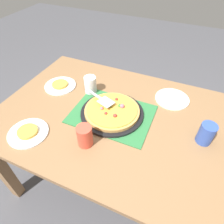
{
  "coord_description": "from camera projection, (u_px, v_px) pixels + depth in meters",
  "views": [
    {
      "loc": [
        -0.34,
        0.78,
        1.58
      ],
      "look_at": [
        0.0,
        0.0,
        0.77
      ],
      "focal_mm": 31.34,
      "sensor_mm": 36.0,
      "label": 1
    }
  ],
  "objects": [
    {
      "name": "served_slice_left",
      "position": [
        28.0,
        131.0,
        1.07
      ],
      "size": [
        0.11,
        0.11,
        0.02
      ],
      "primitive_type": "cylinder",
      "color": "gold",
      "rests_on": "plate_near_left"
    },
    {
      "name": "cup_far",
      "position": [
        85.0,
        136.0,
        0.99
      ],
      "size": [
        0.08,
        0.08,
        0.12
      ],
      "primitive_type": "cylinder",
      "color": "#E04C38",
      "rests_on": "dining_table"
    },
    {
      "name": "cup_corner",
      "position": [
        90.0,
        85.0,
        1.31
      ],
      "size": [
        0.08,
        0.08,
        0.12
      ],
      "primitive_type": "cylinder",
      "color": "white",
      "rests_on": "dining_table"
    },
    {
      "name": "pizza_pan",
      "position": [
        112.0,
        113.0,
        1.18
      ],
      "size": [
        0.38,
        0.38,
        0.01
      ],
      "primitive_type": "cylinder",
      "color": "black",
      "rests_on": "placemat"
    },
    {
      "name": "pizza_server",
      "position": [
        101.0,
        98.0,
        1.19
      ],
      "size": [
        0.23,
        0.12,
        0.01
      ],
      "color": "silver",
      "rests_on": "pizza"
    },
    {
      "name": "pizza",
      "position": [
        112.0,
        110.0,
        1.17
      ],
      "size": [
        0.33,
        0.33,
        0.05
      ],
      "color": "tan",
      "rests_on": "pizza_pan"
    },
    {
      "name": "cup_near",
      "position": [
        206.0,
        134.0,
        1.0
      ],
      "size": [
        0.08,
        0.08,
        0.12
      ],
      "primitive_type": "cylinder",
      "color": "#3351AD",
      "rests_on": "dining_table"
    },
    {
      "name": "ground_plane",
      "position": [
        112.0,
        175.0,
        1.71
      ],
      "size": [
        8.0,
        8.0,
        0.0
      ],
      "primitive_type": "plane",
      "color": "#4C4C51"
    },
    {
      "name": "plate_near_left",
      "position": [
        28.0,
        133.0,
        1.08
      ],
      "size": [
        0.22,
        0.22,
        0.01
      ],
      "primitive_type": "cylinder",
      "color": "white",
      "rests_on": "dining_table"
    },
    {
      "name": "placemat",
      "position": [
        112.0,
        114.0,
        1.19
      ],
      "size": [
        0.48,
        0.36,
        0.01
      ],
      "primitive_type": "cube",
      "color": "#2D753D",
      "rests_on": "dining_table"
    },
    {
      "name": "plate_side",
      "position": [
        172.0,
        99.0,
        1.29
      ],
      "size": [
        0.22,
        0.22,
        0.01
      ],
      "primitive_type": "cylinder",
      "color": "white",
      "rests_on": "dining_table"
    },
    {
      "name": "served_slice_right",
      "position": [
        60.0,
        84.0,
        1.38
      ],
      "size": [
        0.11,
        0.11,
        0.02
      ],
      "primitive_type": "cylinder",
      "color": "gold",
      "rests_on": "plate_far_right"
    },
    {
      "name": "dining_table",
      "position": [
        112.0,
        126.0,
        1.27
      ],
      "size": [
        1.4,
        1.0,
        0.75
      ],
      "color": "olive",
      "rests_on": "ground_plane"
    },
    {
      "name": "plate_far_right",
      "position": [
        60.0,
        86.0,
        1.39
      ],
      "size": [
        0.22,
        0.22,
        0.01
      ],
      "primitive_type": "cylinder",
      "color": "white",
      "rests_on": "dining_table"
    }
  ]
}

